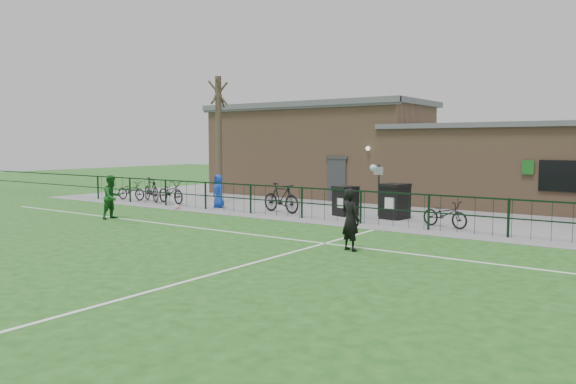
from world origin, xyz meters
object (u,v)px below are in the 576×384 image
Objects in this scene: wheelie_bin_left at (345,202)px; bicycle_b at (151,190)px; wheelie_bin_right at (395,202)px; bicycle_e at (445,214)px; sign_post at (379,190)px; bicycle_a at (131,191)px; bicycle_d at (281,198)px; bicycle_c at (171,192)px; ball_ground at (177,207)px; bare_tree at (219,140)px; spectator_child at (219,191)px; outfield_player at (112,197)px.

bicycle_b is at bearing -157.48° from wheelie_bin_left.
wheelie_bin_right is 0.72× the size of bicycle_e.
sign_post reaches higher than wheelie_bin_right.
bicycle_e is at bearing -23.10° from sign_post.
bicycle_a is at bearing 113.60° from bicycle_b.
bicycle_a is (-12.84, -1.54, -0.53)m from sign_post.
bicycle_d is at bearing -67.01° from bicycle_b.
sign_post reaches higher than bicycle_c.
bicycle_e is at bearing -80.26° from bicycle_d.
ball_ground is (-6.98, -2.32, -0.44)m from wheelie_bin_left.
bare_tree reaches higher than spectator_child.
sign_post is at bearing -1.98° from bare_tree.
bicycle_c reaches higher than bicycle_e.
outfield_player is at bearing -121.90° from wheelie_bin_left.
wheelie_bin_left is at bearing -89.95° from bicycle_a.
bicycle_b is at bearing -155.98° from spectator_child.
outfield_player reaches higher than wheelie_bin_right.
bicycle_d is 3.29m from spectator_child.
spectator_child is (3.04, -0.01, 0.19)m from bicycle_c.
bicycle_e is at bearing 8.01° from ball_ground.
bicycle_a is 1.45m from bicycle_b.
ball_ground is at bearing -103.35° from spectator_child.
bicycle_e is 1.04× the size of outfield_player.
bicycle_e is at bearing 7.75° from wheelie_bin_left.
sign_post is (8.60, -0.30, -1.98)m from bare_tree.
wheelie_bin_right is (9.44, -0.62, -2.36)m from bare_tree.
spectator_child is at bearing -68.15° from bicycle_b.
bicycle_e is at bearing -14.91° from wheelie_bin_right.
bicycle_d reaches higher than bicycle_a.
bicycle_a is (-11.71, -0.94, -0.06)m from wheelie_bin_left.
wheelie_bin_right reaches higher than bicycle_e.
bicycle_e is at bearing -93.81° from bicycle_a.
wheelie_bin_left is at bearing 94.21° from bicycle_e.
bicycle_b reaches higher than bicycle_c.
outfield_player is at bearing -122.92° from bicycle_b.
bicycle_c is 1.40× the size of spectator_child.
wheelie_bin_right is at bearing 32.16° from spectator_child.
bicycle_a is 0.92× the size of bicycle_b.
bicycle_a is 5.83m from spectator_child.
bare_tree is 9.75m from wheelie_bin_right.
bicycle_e is at bearing -67.74° from bicycle_b.
bicycle_c is at bearing -93.08° from bicycle_a.
bicycle_d is 6.58m from outfield_player.
bicycle_e is (13.19, 0.13, -0.09)m from bicycle_c.
spectator_child is (-3.28, -0.16, 0.12)m from bicycle_d.
ball_ground is at bearing -160.20° from sign_post.
bicycle_c is (-1.45, -1.77, -2.44)m from bare_tree.
bare_tree is 5.65× the size of wheelie_bin_left.
spectator_child reaches higher than wheelie_bin_left.
bicycle_d is 1.22× the size of outfield_player.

